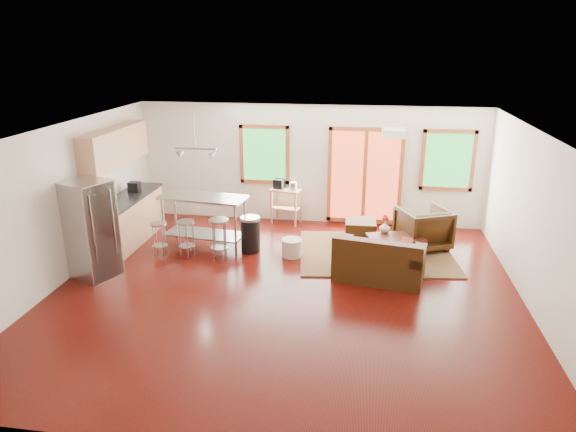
# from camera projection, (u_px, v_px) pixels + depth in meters

# --- Properties ---
(floor) EXTENTS (7.50, 7.00, 0.02)m
(floor) POSITION_uv_depth(u_px,v_px,m) (285.00, 292.00, 8.36)
(floor) COLOR #350704
(floor) RESTS_ON ground
(ceiling) EXTENTS (7.50, 7.00, 0.02)m
(ceiling) POSITION_uv_depth(u_px,v_px,m) (285.00, 132.00, 7.51)
(ceiling) COLOR white
(ceiling) RESTS_ON ground
(back_wall) EXTENTS (7.50, 0.02, 2.60)m
(back_wall) POSITION_uv_depth(u_px,v_px,m) (310.00, 165.00, 11.21)
(back_wall) COLOR silver
(back_wall) RESTS_ON ground
(left_wall) EXTENTS (0.02, 7.00, 2.60)m
(left_wall) POSITION_uv_depth(u_px,v_px,m) (60.00, 205.00, 8.46)
(left_wall) COLOR silver
(left_wall) RESTS_ON ground
(right_wall) EXTENTS (0.02, 7.00, 2.60)m
(right_wall) POSITION_uv_depth(u_px,v_px,m) (542.00, 229.00, 7.40)
(right_wall) COLOR silver
(right_wall) RESTS_ON ground
(front_wall) EXTENTS (7.50, 0.02, 2.60)m
(front_wall) POSITION_uv_depth(u_px,v_px,m) (225.00, 340.00, 4.65)
(front_wall) COLOR silver
(front_wall) RESTS_ON ground
(window_left) EXTENTS (1.10, 0.05, 1.30)m
(window_left) POSITION_uv_depth(u_px,v_px,m) (264.00, 155.00, 11.24)
(window_left) COLOR #1B5922
(window_left) RESTS_ON back_wall
(french_doors) EXTENTS (1.60, 0.05, 2.10)m
(french_doors) POSITION_uv_depth(u_px,v_px,m) (365.00, 176.00, 11.06)
(french_doors) COLOR #B73F1F
(french_doors) RESTS_ON back_wall
(window_right) EXTENTS (1.10, 0.05, 1.30)m
(window_right) POSITION_uv_depth(u_px,v_px,m) (448.00, 161.00, 10.69)
(window_right) COLOR #1B5922
(window_right) RESTS_ON back_wall
(rug) EXTENTS (3.11, 2.53, 0.03)m
(rug) POSITION_uv_depth(u_px,v_px,m) (375.00, 253.00, 9.84)
(rug) COLOR #4A6439
(rug) RESTS_ON floor
(loveseat) EXTENTS (1.61, 1.10, 0.79)m
(loveseat) POSITION_uv_depth(u_px,v_px,m) (379.00, 262.00, 8.71)
(loveseat) COLOR black
(loveseat) RESTS_ON floor
(coffee_table) EXTENTS (1.14, 0.88, 0.40)m
(coffee_table) POSITION_uv_depth(u_px,v_px,m) (396.00, 240.00, 9.58)
(coffee_table) COLOR #35130C
(coffee_table) RESTS_ON floor
(armchair) EXTENTS (1.14, 1.11, 0.91)m
(armchair) POSITION_uv_depth(u_px,v_px,m) (423.00, 226.00, 9.97)
(armchair) COLOR black
(armchair) RESTS_ON floor
(ottoman) EXTENTS (0.63, 0.63, 0.41)m
(ottoman) POSITION_uv_depth(u_px,v_px,m) (360.00, 230.00, 10.48)
(ottoman) COLOR black
(ottoman) RESTS_ON floor
(pouf) EXTENTS (0.42, 0.42, 0.34)m
(pouf) POSITION_uv_depth(u_px,v_px,m) (292.00, 248.00, 9.68)
(pouf) COLOR beige
(pouf) RESTS_ON floor
(vase) EXTENTS (0.24, 0.24, 0.35)m
(vase) POSITION_uv_depth(u_px,v_px,m) (385.00, 226.00, 9.76)
(vase) COLOR silver
(vase) RESTS_ON coffee_table
(book) EXTENTS (0.22, 0.05, 0.29)m
(book) POSITION_uv_depth(u_px,v_px,m) (401.00, 233.00, 9.35)
(book) COLOR maroon
(book) RESTS_ON coffee_table
(cabinets) EXTENTS (0.64, 2.24, 2.30)m
(cabinets) POSITION_uv_depth(u_px,v_px,m) (124.00, 198.00, 10.13)
(cabinets) COLOR tan
(cabinets) RESTS_ON floor
(refrigerator) EXTENTS (0.88, 0.87, 1.69)m
(refrigerator) POSITION_uv_depth(u_px,v_px,m) (91.00, 230.00, 8.66)
(refrigerator) COLOR #B7BABC
(refrigerator) RESTS_ON floor
(island) EXTENTS (1.73, 0.87, 1.05)m
(island) POSITION_uv_depth(u_px,v_px,m) (204.00, 212.00, 9.92)
(island) COLOR #B7BABC
(island) RESTS_ON floor
(cup) EXTENTS (0.16, 0.15, 0.13)m
(cup) POSITION_uv_depth(u_px,v_px,m) (228.00, 200.00, 9.71)
(cup) COLOR white
(cup) RESTS_ON island
(bar_stool_a) EXTENTS (0.34, 0.34, 0.65)m
(bar_stool_a) POSITION_uv_depth(u_px,v_px,m) (159.00, 231.00, 9.62)
(bar_stool_a) COLOR #B7BABC
(bar_stool_a) RESTS_ON floor
(bar_stool_b) EXTENTS (0.43, 0.43, 0.70)m
(bar_stool_b) POSITION_uv_depth(u_px,v_px,m) (186.00, 230.00, 9.56)
(bar_stool_b) COLOR #B7BABC
(bar_stool_b) RESTS_ON floor
(bar_stool_c) EXTENTS (0.42, 0.42, 0.78)m
(bar_stool_c) POSITION_uv_depth(u_px,v_px,m) (219.00, 230.00, 9.41)
(bar_stool_c) COLOR #B7BABC
(bar_stool_c) RESTS_ON floor
(trash_can) EXTENTS (0.47, 0.47, 0.70)m
(trash_can) POSITION_uv_depth(u_px,v_px,m) (250.00, 234.00, 9.85)
(trash_can) COLOR black
(trash_can) RESTS_ON floor
(kitchen_cart) EXTENTS (0.73, 0.55, 1.00)m
(kitchen_cart) POSITION_uv_depth(u_px,v_px,m) (285.00, 194.00, 11.27)
(kitchen_cart) COLOR tan
(kitchen_cart) RESTS_ON floor
(ceiling_flush) EXTENTS (0.35, 0.35, 0.12)m
(ceiling_flush) POSITION_uv_depth(u_px,v_px,m) (394.00, 133.00, 7.87)
(ceiling_flush) COLOR white
(ceiling_flush) RESTS_ON ceiling
(pendant_light) EXTENTS (0.80, 0.18, 0.79)m
(pendant_light) POSITION_uv_depth(u_px,v_px,m) (195.00, 154.00, 9.41)
(pendant_light) COLOR gray
(pendant_light) RESTS_ON ceiling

